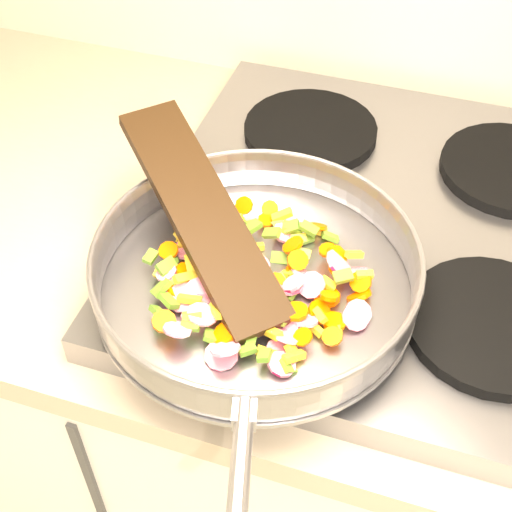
% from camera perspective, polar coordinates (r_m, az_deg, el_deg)
% --- Properties ---
extents(cooktop, '(0.60, 0.60, 0.04)m').
position_cam_1_polar(cooktop, '(0.93, 10.37, 2.05)').
color(cooktop, '#939399').
rests_on(cooktop, counter_top).
extents(grate_fl, '(0.19, 0.19, 0.02)m').
position_cam_1_polar(grate_fl, '(0.83, -0.62, -0.81)').
color(grate_fl, black).
rests_on(grate_fl, cooktop).
extents(grate_fr, '(0.19, 0.19, 0.02)m').
position_cam_1_polar(grate_fr, '(0.82, 18.41, -5.21)').
color(grate_fr, black).
rests_on(grate_fr, cooktop).
extents(grate_bl, '(0.19, 0.19, 0.02)m').
position_cam_1_polar(grate_bl, '(1.04, 4.38, 9.99)').
color(grate_bl, black).
rests_on(grate_bl, cooktop).
extents(grate_br, '(0.19, 0.19, 0.02)m').
position_cam_1_polar(grate_br, '(1.02, 19.77, 6.57)').
color(grate_br, black).
rests_on(grate_br, cooktop).
extents(saute_pan, '(0.40, 0.56, 0.06)m').
position_cam_1_polar(saute_pan, '(0.77, -0.01, -1.14)').
color(saute_pan, '#9E9EA5').
rests_on(saute_pan, grate_fl).
extents(vegetable_heap, '(0.26, 0.25, 0.05)m').
position_cam_1_polar(vegetable_heap, '(0.78, 0.03, -2.11)').
color(vegetable_heap, '#FF5D00').
rests_on(vegetable_heap, saute_pan).
extents(wooden_spatula, '(0.27, 0.26, 0.10)m').
position_cam_1_polar(wooden_spatula, '(0.79, -4.35, 3.46)').
color(wooden_spatula, black).
rests_on(wooden_spatula, saute_pan).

